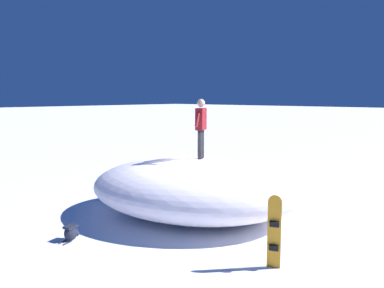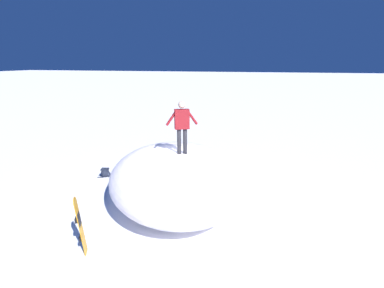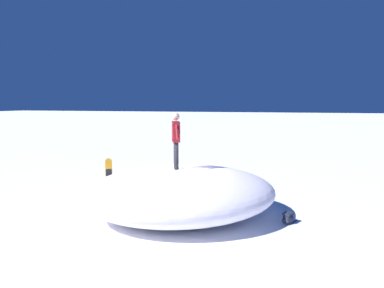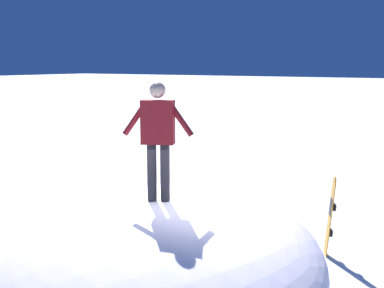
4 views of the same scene
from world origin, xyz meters
TOP-DOWN VIEW (x-y plane):
  - ground at (0.00, 0.00)m, footprint 240.00×240.00m
  - snow_mound at (0.20, 0.36)m, footprint 6.81×7.65m
  - snowboarder_standing at (0.41, 0.29)m, footprint 1.01×0.52m
  - snowboard_primary_upright at (-1.25, -3.12)m, footprint 0.25×0.31m
  - backpack_near at (-0.24, 3.80)m, footprint 0.65×0.51m
  - backpack_far at (-3.30, 1.36)m, footprint 0.56×0.36m

SIDE VIEW (x-z plane):
  - ground at x=0.00m, z-range 0.00..0.00m
  - backpack_near at x=-0.24m, z-range 0.01..0.36m
  - backpack_far at x=-3.30m, z-range 0.01..0.39m
  - snowboard_primary_upright at x=-1.25m, z-range 0.03..1.62m
  - snow_mound at x=0.20m, z-range 0.00..1.71m
  - snowboarder_standing at x=0.41m, z-range 1.85..3.63m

